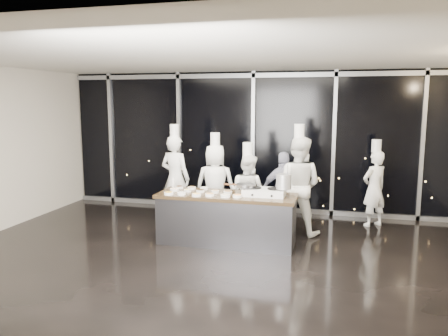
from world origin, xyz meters
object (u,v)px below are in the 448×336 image
at_px(demo_counter, 227,218).
at_px(stove, 264,192).
at_px(chef_far_left, 175,177).
at_px(guest, 284,191).
at_px(chef_right, 298,185).
at_px(chef_center, 247,192).
at_px(frying_pan, 245,185).
at_px(chef_left, 215,184).
at_px(stock_pot, 284,181).
at_px(chef_side, 374,187).

relative_size(demo_counter, stove, 3.41).
relative_size(chef_far_left, guest, 1.32).
height_order(demo_counter, chef_right, chef_right).
height_order(chef_center, chef_right, chef_right).
bearing_deg(guest, frying_pan, 46.70).
bearing_deg(chef_left, stock_pot, 138.50).
bearing_deg(demo_counter, guest, 50.65).
height_order(frying_pan, stock_pot, stock_pot).
height_order(frying_pan, chef_center, chef_center).
bearing_deg(chef_right, chef_side, -136.19).
relative_size(stove, stock_pot, 2.82).
relative_size(stock_pot, chef_right, 0.12).
height_order(demo_counter, frying_pan, frying_pan).
xyz_separation_m(demo_counter, chef_center, (0.20, 0.86, 0.32)).
relative_size(chef_far_left, chef_side, 1.16).
xyz_separation_m(chef_far_left, chef_right, (2.60, -0.30, 0.02)).
relative_size(chef_left, chef_right, 0.90).
bearing_deg(chef_right, demo_counter, 49.61).
distance_m(chef_far_left, chef_center, 1.67).
distance_m(chef_right, chef_side, 1.73).
height_order(frying_pan, guest, guest).
relative_size(stove, chef_center, 0.41).
bearing_deg(stock_pot, frying_pan, 179.73).
height_order(chef_far_left, chef_side, chef_far_left).
bearing_deg(chef_far_left, stock_pot, 166.58).
height_order(stove, chef_side, chef_side).
relative_size(demo_counter, frying_pan, 4.33).
distance_m(stock_pot, chef_far_left, 2.71).
bearing_deg(stock_pot, demo_counter, -178.59).
height_order(chef_right, chef_side, chef_right).
relative_size(stove, chef_far_left, 0.35).
height_order(stock_pot, chef_center, chef_center).
relative_size(frying_pan, chef_side, 0.32).
relative_size(stock_pot, chef_left, 0.13).
distance_m(chef_center, guest, 0.73).
bearing_deg(chef_right, stock_pot, 91.03).
xyz_separation_m(chef_far_left, chef_side, (4.06, 0.61, -0.13)).
bearing_deg(chef_far_left, chef_center, -179.53).
bearing_deg(guest, chef_right, 131.77).
height_order(chef_far_left, chef_left, chef_far_left).
bearing_deg(chef_center, chef_right, -159.51).
bearing_deg(chef_far_left, chef_side, -158.89).
height_order(stock_pot, chef_far_left, chef_far_left).
bearing_deg(chef_side, stove, 2.49).
bearing_deg(demo_counter, frying_pan, 4.83).
bearing_deg(stove, frying_pan, -176.64).
bearing_deg(frying_pan, stock_pot, 0.39).
xyz_separation_m(chef_center, chef_right, (0.97, 0.05, 0.18)).
xyz_separation_m(chef_left, guest, (1.40, 0.02, -0.07)).
distance_m(frying_pan, chef_far_left, 2.12).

